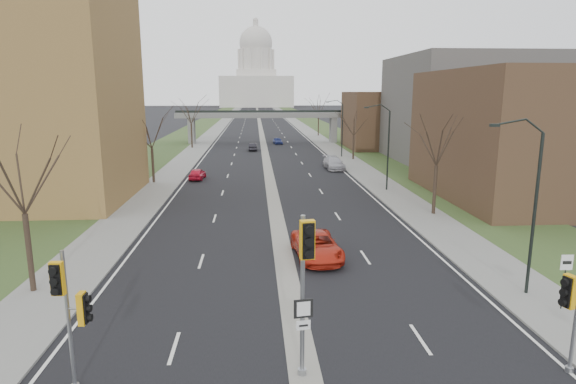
{
  "coord_description": "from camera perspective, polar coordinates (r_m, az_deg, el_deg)",
  "views": [
    {
      "loc": [
        -1.69,
        -15.7,
        9.99
      ],
      "look_at": [
        0.3,
        12.94,
        4.0
      ],
      "focal_mm": 30.0,
      "sensor_mm": 36.0,
      "label": 1
    }
  ],
  "objects": [
    {
      "name": "tree_left_c",
      "position": [
        88.47,
        -11.47,
        9.65
      ],
      "size": [
        7.65,
        7.65,
        9.99
      ],
      "color": "#382B21",
      "rests_on": "sidewalk_left"
    },
    {
      "name": "commercial_block_far",
      "position": [
        89.05,
        11.59,
        8.34
      ],
      "size": [
        14.0,
        14.0,
        10.0
      ],
      "primitive_type": "cube",
      "color": "brown",
      "rests_on": "ground"
    },
    {
      "name": "streetlight_near",
      "position": [
        25.31,
        26.18,
        3.68
      ],
      "size": [
        2.61,
        0.2,
        8.7
      ],
      "color": "black",
      "rests_on": "sidewalk_right"
    },
    {
      "name": "streetlight_mid",
      "position": [
        49.44,
        11.01,
        8.05
      ],
      "size": [
        2.61,
        0.2,
        8.7
      ],
      "color": "black",
      "rests_on": "sidewalk_right"
    },
    {
      "name": "streetlight_far",
      "position": [
        74.84,
        5.87,
        9.4
      ],
      "size": [
        2.61,
        0.2,
        8.7
      ],
      "color": "black",
      "rests_on": "sidewalk_right"
    },
    {
      "name": "tree_right_c",
      "position": [
        111.7,
        3.65,
        10.25
      ],
      "size": [
        7.65,
        7.65,
        9.99
      ],
      "color": "#382B21",
      "rests_on": "sidewalk_right"
    },
    {
      "name": "car_left_near",
      "position": [
        56.9,
        -10.7,
        2.13
      ],
      "size": [
        1.86,
        3.94,
        1.3
      ],
      "primitive_type": "imported",
      "rotation": [
        0.0,
        0.0,
        3.06
      ],
      "color": "red",
      "rests_on": "ground"
    },
    {
      "name": "tree_right_b",
      "position": [
        72.33,
        7.84,
        8.37
      ],
      "size": [
        6.3,
        6.3,
        8.22
      ],
      "color": "#382B21",
      "rests_on": "sidewalk_right"
    },
    {
      "name": "car_right_mid",
      "position": [
        63.56,
        5.44,
        3.41
      ],
      "size": [
        2.56,
        5.6,
        1.59
      ],
      "primitive_type": "imported",
      "rotation": [
        0.0,
        0.0,
        0.06
      ],
      "color": "#A1A0A8",
      "rests_on": "ground"
    },
    {
      "name": "tree_right_a",
      "position": [
        40.59,
        17.38,
        6.51
      ],
      "size": [
        7.2,
        7.2,
        9.4
      ],
      "color": "#382B21",
      "rests_on": "sidewalk_right"
    },
    {
      "name": "road_surface",
      "position": [
        166.0,
        -3.41,
        8.32
      ],
      "size": [
        20.0,
        600.0,
        0.01
      ],
      "primitive_type": "cube",
      "color": "black",
      "rests_on": "ground"
    },
    {
      "name": "ground",
      "position": [
        18.68,
        1.95,
        -20.55
      ],
      "size": [
        700.0,
        700.0,
        0.0
      ],
      "primitive_type": "plane",
      "color": "black",
      "rests_on": "ground"
    },
    {
      "name": "grass_verge_right",
      "position": [
        167.16,
        2.84,
        8.36
      ],
      "size": [
        8.0,
        600.0,
        0.1
      ],
      "primitive_type": "cube",
      "color": "#314A22",
      "rests_on": "ground"
    },
    {
      "name": "signal_pole_median",
      "position": [
        16.39,
        2.05,
        -9.15
      ],
      "size": [
        0.7,
        0.99,
        5.94
      ],
      "rotation": [
        0.0,
        0.0,
        0.15
      ],
      "color": "gray",
      "rests_on": "ground"
    },
    {
      "name": "median_strip",
      "position": [
        166.01,
        -3.41,
        8.32
      ],
      "size": [
        1.2,
        600.0,
        0.02
      ],
      "primitive_type": "cube",
      "color": "gray",
      "rests_on": "ground"
    },
    {
      "name": "signal_pole_left",
      "position": [
        17.56,
        -24.43,
        -11.85
      ],
      "size": [
        0.91,
        0.87,
        4.99
      ],
      "rotation": [
        0.0,
        0.0,
        -0.05
      ],
      "color": "gray",
      "rests_on": "ground"
    },
    {
      "name": "tree_left_a",
      "position": [
        26.47,
        -29.27,
        3.0
      ],
      "size": [
        7.2,
        7.2,
        9.4
      ],
      "color": "#382B21",
      "rests_on": "sidewalk_left"
    },
    {
      "name": "sidewalk_left",
      "position": [
        166.31,
        -7.59,
        8.26
      ],
      "size": [
        4.0,
        600.0,
        0.12
      ],
      "primitive_type": "cube",
      "color": "gray",
      "rests_on": "ground"
    },
    {
      "name": "car_left_far",
      "position": [
        83.89,
        -4.17,
        5.37
      ],
      "size": [
        1.5,
        4.01,
        1.31
      ],
      "primitive_type": "imported",
      "rotation": [
        0.0,
        0.0,
        3.11
      ],
      "color": "black",
      "rests_on": "ground"
    },
    {
      "name": "car_right_near",
      "position": [
        29.64,
        3.42,
        -6.36
      ],
      "size": [
        2.95,
        5.72,
        1.54
      ],
      "primitive_type": "imported",
      "rotation": [
        0.0,
        0.0,
        0.07
      ],
      "color": "#B52413",
      "rests_on": "ground"
    },
    {
      "name": "grass_verge_left",
      "position": [
        166.79,
        -9.67,
        8.21
      ],
      "size": [
        8.0,
        600.0,
        0.1
      ],
      "primitive_type": "cube",
      "color": "#314A22",
      "rests_on": "ground"
    },
    {
      "name": "pedestrian_bridge",
      "position": [
        95.85,
        -2.98,
        8.69
      ],
      "size": [
        34.0,
        3.0,
        6.45
      ],
      "color": "slate",
      "rests_on": "ground"
    },
    {
      "name": "speed_limit_sign",
      "position": [
        25.63,
        30.01,
        -8.19
      ],
      "size": [
        0.57,
        0.06,
        2.63
      ],
      "rotation": [
        0.0,
        0.0,
        -0.03
      ],
      "color": "black",
      "rests_on": "sidewalk_right"
    },
    {
      "name": "sidewalk_right",
      "position": [
        166.56,
        0.77,
        8.37
      ],
      "size": [
        4.0,
        600.0,
        0.12
      ],
      "primitive_type": "cube",
      "color": "gray",
      "rests_on": "ground"
    },
    {
      "name": "car_right_far",
      "position": [
        94.27,
        -1.23,
        6.09
      ],
      "size": [
        1.98,
        3.91,
        1.28
      ],
      "primitive_type": "imported",
      "rotation": [
        0.0,
        0.0,
        0.13
      ],
      "color": "navy",
      "rests_on": "ground"
    },
    {
      "name": "commercial_block_near",
      "position": [
        50.84,
        26.56,
        6.05
      ],
      "size": [
        16.0,
        20.0,
        12.0
      ],
      "primitive_type": "cube",
      "color": "brown",
      "rests_on": "ground"
    },
    {
      "name": "tree_left_b",
      "position": [
        55.0,
        -15.96,
        7.42
      ],
      "size": [
        6.75,
        6.75,
        8.81
      ],
      "color": "#382B21",
      "rests_on": "sidewalk_left"
    },
    {
      "name": "capitol",
      "position": [
        335.81,
        -3.77,
        13.23
      ],
      "size": [
        48.0,
        42.0,
        55.75
      ],
      "color": "beige",
      "rests_on": "ground"
    },
    {
      "name": "commercial_block_mid",
      "position": [
        73.96,
        19.97,
        9.16
      ],
      "size": [
        18.0,
        22.0,
        15.0
      ],
      "primitive_type": "cube",
      "color": "#52504B",
      "rests_on": "ground"
    }
  ]
}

